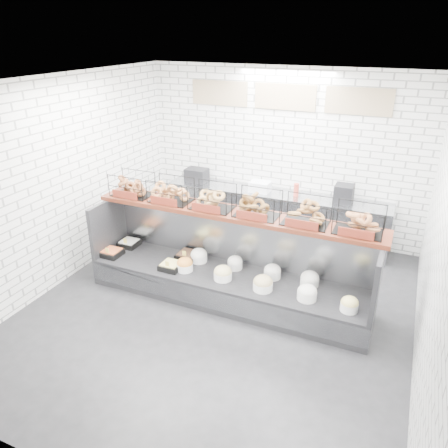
% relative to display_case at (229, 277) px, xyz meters
% --- Properties ---
extents(ground, '(5.50, 5.50, 0.00)m').
position_rel_display_case_xyz_m(ground, '(-0.01, -0.34, -0.33)').
color(ground, black).
rests_on(ground, ground).
extents(room_shell, '(5.02, 5.51, 3.01)m').
position_rel_display_case_xyz_m(room_shell, '(-0.01, 0.26, 1.73)').
color(room_shell, white).
rests_on(room_shell, ground).
extents(display_case, '(4.00, 0.90, 1.20)m').
position_rel_display_case_xyz_m(display_case, '(0.00, 0.00, 0.00)').
color(display_case, black).
rests_on(display_case, ground).
extents(bagel_shelf, '(4.10, 0.50, 0.40)m').
position_rel_display_case_xyz_m(bagel_shelf, '(-0.01, 0.18, 1.06)').
color(bagel_shelf, '#3F170D').
rests_on(bagel_shelf, display_case).
extents(prep_counter, '(4.00, 0.60, 1.20)m').
position_rel_display_case_xyz_m(prep_counter, '(-0.02, 2.09, 0.14)').
color(prep_counter, '#93969B').
rests_on(prep_counter, ground).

